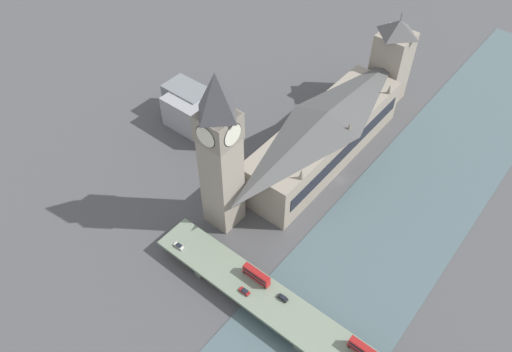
# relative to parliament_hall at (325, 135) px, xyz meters

# --- Properties ---
(ground_plane) EXTENTS (600.00, 600.00, 0.00)m
(ground_plane) POSITION_rel_parliament_hall_xyz_m (-15.63, 8.00, -13.74)
(ground_plane) COLOR #4C4C4F
(river_water) EXTENTS (52.33, 360.00, 0.30)m
(river_water) POSITION_rel_parliament_hall_xyz_m (-47.79, 8.00, -13.59)
(river_water) COLOR #4C6066
(river_water) RESTS_ON ground_plane
(parliament_hall) EXTENTS (25.72, 96.09, 27.64)m
(parliament_hall) POSITION_rel_parliament_hall_xyz_m (0.00, 0.00, 0.00)
(parliament_hall) COLOR gray
(parliament_hall) RESTS_ON ground_plane
(clock_tower) EXTENTS (13.97, 13.97, 74.95)m
(clock_tower) POSITION_rel_parliament_hall_xyz_m (11.47, 58.41, 26.30)
(clock_tower) COLOR gray
(clock_tower) RESTS_ON ground_plane
(victoria_tower) EXTENTS (16.67, 16.67, 50.38)m
(victoria_tower) POSITION_rel_parliament_hall_xyz_m (0.06, -60.38, 9.45)
(victoria_tower) COLOR gray
(victoria_tower) RESTS_ON ground_plane
(road_bridge) EXTENTS (136.66, 15.83, 6.39)m
(road_bridge) POSITION_rel_parliament_hall_xyz_m (-47.79, 80.70, -8.57)
(road_bridge) COLOR #5D6A59
(road_bridge) RESTS_ON ground_plane
(double_decker_bus_lead) EXTENTS (10.09, 2.56, 4.89)m
(double_decker_bus_lead) POSITION_rel_parliament_hall_xyz_m (-66.54, 76.84, -4.66)
(double_decker_bus_lead) COLOR red
(double_decker_bus_lead) RESTS_ON road_bridge
(double_decker_bus_mid) EXTENTS (11.64, 2.55, 4.89)m
(double_decker_bus_mid) POSITION_rel_parliament_hall_xyz_m (-21.02, 76.77, -4.66)
(double_decker_bus_mid) COLOR red
(double_decker_bus_mid) RESTS_ON road_bridge
(car_northbound_mid) EXTENTS (4.01, 1.75, 1.40)m
(car_northbound_mid) POSITION_rel_parliament_hall_xyz_m (-33.83, 77.26, -6.64)
(car_northbound_mid) COLOR black
(car_northbound_mid) RESTS_ON road_bridge
(car_southbound_lead) EXTENTS (4.38, 1.76, 1.38)m
(car_southbound_lead) POSITION_rel_parliament_hall_xyz_m (12.07, 84.72, -6.66)
(car_southbound_lead) COLOR silver
(car_southbound_lead) RESTS_ON road_bridge
(car_southbound_mid) EXTENTS (4.27, 1.87, 1.25)m
(car_southbound_mid) POSITION_rel_parliament_hall_xyz_m (-21.22, 83.93, -6.71)
(car_southbound_mid) COLOR maroon
(car_southbound_mid) RESTS_ON road_bridge
(city_block_west) EXTENTS (32.99, 17.82, 16.61)m
(city_block_west) POSITION_rel_parliament_hall_xyz_m (61.38, 22.87, -5.44)
(city_block_west) COLOR #939399
(city_block_west) RESTS_ON ground_plane
(city_block_center) EXTENTS (23.37, 14.56, 17.36)m
(city_block_center) POSITION_rel_parliament_hall_xyz_m (72.47, 17.52, -5.06)
(city_block_center) COLOR slate
(city_block_center) RESTS_ON ground_plane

